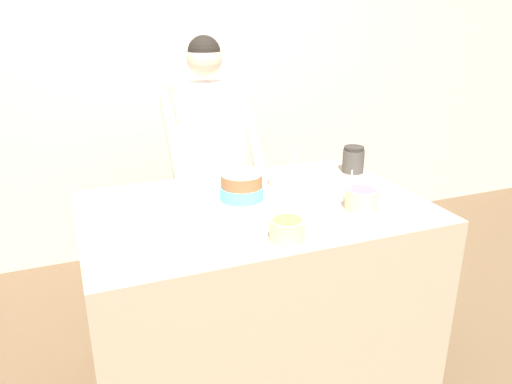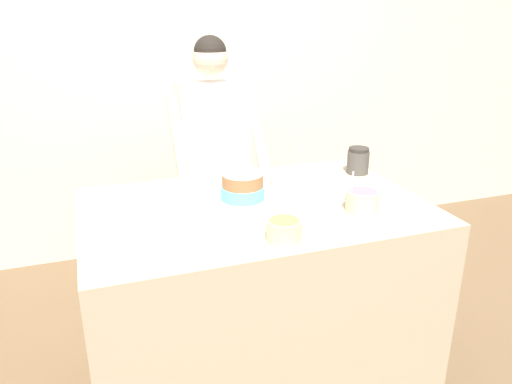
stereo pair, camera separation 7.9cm
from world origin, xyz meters
name	(u,v)px [view 1 (the left image)]	position (x,y,z in m)	size (l,w,h in m)	color
wall_back	(170,69)	(0.00, 2.04, 1.30)	(10.00, 0.05, 2.60)	beige
counter	(255,294)	(0.00, 0.48, 0.45)	(1.47, 0.95, 0.89)	tan
person_baker	(208,151)	(0.01, 1.22, 0.94)	(0.50, 0.44, 1.56)	#2D2D38
cake	(242,189)	(-0.03, 0.55, 0.95)	(0.33, 0.33, 0.13)	silver
frosting_bowl_white	(285,177)	(0.23, 0.66, 0.94)	(0.16, 0.16, 0.18)	silver
frosting_bowl_olive	(287,229)	(-0.01, 0.12, 0.94)	(0.13, 0.13, 0.20)	beige
frosting_bowl_purple	(362,198)	(0.40, 0.27, 0.94)	(0.14, 0.14, 0.16)	beige
drinking_glass	(191,220)	(-0.33, 0.26, 0.97)	(0.06, 0.06, 0.15)	silver
ceramic_plate	(125,219)	(-0.55, 0.52, 0.90)	(0.23, 0.23, 0.01)	silver
stoneware_jar	(353,160)	(0.64, 0.72, 0.96)	(0.11, 0.11, 0.13)	#4C4742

